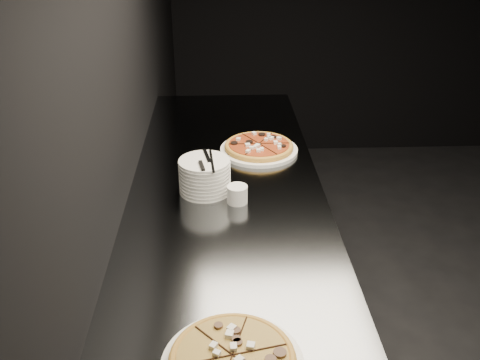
{
  "coord_description": "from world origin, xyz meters",
  "views": [
    {
      "loc": [
        -2.15,
        -1.71,
        1.9
      ],
      "look_at": [
        -2.08,
        0.07,
        0.97
      ],
      "focal_mm": 40.0,
      "sensor_mm": 36.0,
      "label": 1
    }
  ],
  "objects_px": {
    "pizza_tomato": "(259,147)",
    "plate_stack": "(205,176)",
    "cutlery": "(206,161)",
    "counter": "(228,299)",
    "ramekin": "(237,194)"
  },
  "relations": [
    {
      "from": "plate_stack",
      "to": "counter",
      "type": "bearing_deg",
      "value": -45.08
    },
    {
      "from": "counter",
      "to": "cutlery",
      "type": "height_order",
      "value": "cutlery"
    },
    {
      "from": "cutlery",
      "to": "plate_stack",
      "type": "bearing_deg",
      "value": 107.41
    },
    {
      "from": "counter",
      "to": "cutlery",
      "type": "xyz_separation_m",
      "value": [
        -0.07,
        0.07,
        0.59
      ]
    },
    {
      "from": "plate_stack",
      "to": "ramekin",
      "type": "relative_size",
      "value": 2.54
    },
    {
      "from": "plate_stack",
      "to": "cutlery",
      "type": "height_order",
      "value": "cutlery"
    },
    {
      "from": "cutlery",
      "to": "ramekin",
      "type": "xyz_separation_m",
      "value": [
        0.11,
        -0.08,
        -0.1
      ]
    },
    {
      "from": "pizza_tomato",
      "to": "cutlery",
      "type": "distance_m",
      "value": 0.44
    },
    {
      "from": "pizza_tomato",
      "to": "counter",
      "type": "bearing_deg",
      "value": -108.9
    },
    {
      "from": "ramekin",
      "to": "pizza_tomato",
      "type": "bearing_deg",
      "value": 75.82
    },
    {
      "from": "counter",
      "to": "plate_stack",
      "type": "xyz_separation_m",
      "value": [
        -0.08,
        0.08,
        0.52
      ]
    },
    {
      "from": "plate_stack",
      "to": "ramekin",
      "type": "bearing_deg",
      "value": -37.28
    },
    {
      "from": "counter",
      "to": "ramekin",
      "type": "distance_m",
      "value": 0.5
    },
    {
      "from": "cutlery",
      "to": "counter",
      "type": "bearing_deg",
      "value": -52.49
    },
    {
      "from": "pizza_tomato",
      "to": "plate_stack",
      "type": "xyz_separation_m",
      "value": [
        -0.23,
        -0.35,
        0.04
      ]
    }
  ]
}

